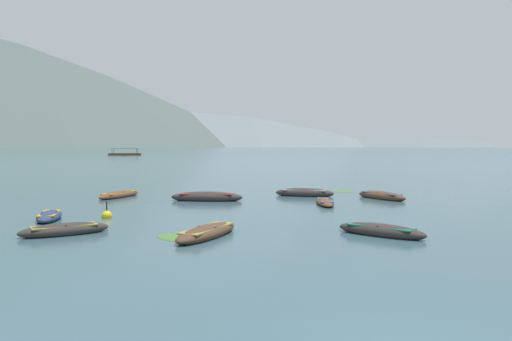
{
  "coord_description": "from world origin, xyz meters",
  "views": [
    {
      "loc": [
        -2.59,
        -6.71,
        3.32
      ],
      "look_at": [
        -1.09,
        53.13,
        0.22
      ],
      "focal_mm": 33.68,
      "sensor_mm": 36.0,
      "label": 1
    }
  ],
  "objects_px": {
    "rowboat_3": "(381,196)",
    "rowboat_7": "(304,193)",
    "rowboat_1": "(65,230)",
    "mooring_buoy": "(107,216)",
    "ferry_0": "(125,154)",
    "rowboat_4": "(325,202)",
    "rowboat_5": "(207,232)",
    "rowboat_0": "(381,231)",
    "rowboat_2": "(119,195)",
    "rowboat_6": "(207,197)",
    "rowboat_8": "(49,216)"
  },
  "relations": [
    {
      "from": "rowboat_3",
      "to": "rowboat_7",
      "type": "xyz_separation_m",
      "value": [
        -4.59,
        1.77,
        0.02
      ]
    },
    {
      "from": "rowboat_1",
      "to": "mooring_buoy",
      "type": "height_order",
      "value": "mooring_buoy"
    },
    {
      "from": "ferry_0",
      "to": "rowboat_7",
      "type": "bearing_deg",
      "value": -71.59
    },
    {
      "from": "rowboat_1",
      "to": "rowboat_7",
      "type": "distance_m",
      "value": 17.12
    },
    {
      "from": "rowboat_4",
      "to": "rowboat_5",
      "type": "height_order",
      "value": "rowboat_5"
    },
    {
      "from": "rowboat_0",
      "to": "rowboat_2",
      "type": "relative_size",
      "value": 0.79
    },
    {
      "from": "rowboat_5",
      "to": "ferry_0",
      "type": "height_order",
      "value": "ferry_0"
    },
    {
      "from": "rowboat_6",
      "to": "mooring_buoy",
      "type": "bearing_deg",
      "value": -120.86
    },
    {
      "from": "rowboat_2",
      "to": "rowboat_1",
      "type": "bearing_deg",
      "value": -84.15
    },
    {
      "from": "rowboat_0",
      "to": "rowboat_8",
      "type": "distance_m",
      "value": 14.43
    },
    {
      "from": "rowboat_4",
      "to": "rowboat_5",
      "type": "bearing_deg",
      "value": -122.06
    },
    {
      "from": "rowboat_2",
      "to": "rowboat_3",
      "type": "xyz_separation_m",
      "value": [
        16.61,
        -1.43,
        0.03
      ]
    },
    {
      "from": "rowboat_1",
      "to": "rowboat_4",
      "type": "bearing_deg",
      "value": 38.12
    },
    {
      "from": "rowboat_1",
      "to": "rowboat_3",
      "type": "distance_m",
      "value": 19.18
    },
    {
      "from": "rowboat_5",
      "to": "rowboat_1",
      "type": "bearing_deg",
      "value": 173.65
    },
    {
      "from": "rowboat_3",
      "to": "rowboat_6",
      "type": "distance_m",
      "value": 10.84
    },
    {
      "from": "rowboat_4",
      "to": "rowboat_3",
      "type": "bearing_deg",
      "value": 34.47
    },
    {
      "from": "rowboat_1",
      "to": "rowboat_6",
      "type": "bearing_deg",
      "value": 67.74
    },
    {
      "from": "rowboat_6",
      "to": "mooring_buoy",
      "type": "height_order",
      "value": "mooring_buoy"
    },
    {
      "from": "rowboat_2",
      "to": "ferry_0",
      "type": "xyz_separation_m",
      "value": [
        -33.17,
        136.15,
        0.29
      ]
    },
    {
      "from": "rowboat_0",
      "to": "rowboat_4",
      "type": "height_order",
      "value": "rowboat_0"
    },
    {
      "from": "rowboat_2",
      "to": "rowboat_6",
      "type": "relative_size",
      "value": 0.91
    },
    {
      "from": "rowboat_0",
      "to": "rowboat_1",
      "type": "height_order",
      "value": "rowboat_0"
    },
    {
      "from": "rowboat_4",
      "to": "rowboat_7",
      "type": "xyz_separation_m",
      "value": [
        -0.59,
        4.52,
        0.07
      ]
    },
    {
      "from": "rowboat_6",
      "to": "rowboat_7",
      "type": "xyz_separation_m",
      "value": [
        6.23,
        2.46,
        -0.01
      ]
    },
    {
      "from": "rowboat_5",
      "to": "rowboat_4",
      "type": "bearing_deg",
      "value": 57.94
    },
    {
      "from": "rowboat_8",
      "to": "ferry_0",
      "type": "distance_m",
      "value": 149.09
    },
    {
      "from": "mooring_buoy",
      "to": "rowboat_6",
      "type": "bearing_deg",
      "value": 59.14
    },
    {
      "from": "rowboat_0",
      "to": "mooring_buoy",
      "type": "distance_m",
      "value": 12.27
    },
    {
      "from": "rowboat_7",
      "to": "rowboat_8",
      "type": "height_order",
      "value": "rowboat_7"
    },
    {
      "from": "rowboat_1",
      "to": "rowboat_2",
      "type": "height_order",
      "value": "rowboat_1"
    },
    {
      "from": "rowboat_1",
      "to": "rowboat_0",
      "type": "bearing_deg",
      "value": -2.37
    },
    {
      "from": "rowboat_6",
      "to": "ferry_0",
      "type": "distance_m",
      "value": 143.65
    },
    {
      "from": "rowboat_2",
      "to": "rowboat_4",
      "type": "xyz_separation_m",
      "value": [
        12.62,
        -4.17,
        -0.02
      ]
    },
    {
      "from": "rowboat_0",
      "to": "rowboat_8",
      "type": "relative_size",
      "value": 1.02
    },
    {
      "from": "rowboat_2",
      "to": "rowboat_7",
      "type": "xyz_separation_m",
      "value": [
        12.03,
        0.35,
        0.05
      ]
    },
    {
      "from": "rowboat_1",
      "to": "rowboat_3",
      "type": "bearing_deg",
      "value": 37.19
    },
    {
      "from": "rowboat_4",
      "to": "rowboat_0",
      "type": "bearing_deg",
      "value": -86.95
    },
    {
      "from": "rowboat_0",
      "to": "rowboat_4",
      "type": "relative_size",
      "value": 0.92
    },
    {
      "from": "rowboat_3",
      "to": "rowboat_5",
      "type": "distance_m",
      "value": 15.72
    },
    {
      "from": "rowboat_5",
      "to": "ferry_0",
      "type": "distance_m",
      "value": 154.99
    },
    {
      "from": "rowboat_4",
      "to": "rowboat_6",
      "type": "relative_size",
      "value": 0.78
    },
    {
      "from": "rowboat_5",
      "to": "rowboat_6",
      "type": "height_order",
      "value": "rowboat_6"
    },
    {
      "from": "rowboat_8",
      "to": "rowboat_7",
      "type": "bearing_deg",
      "value": 37.32
    },
    {
      "from": "rowboat_6",
      "to": "ferry_0",
      "type": "xyz_separation_m",
      "value": [
        -38.97,
        138.27,
        0.23
      ]
    },
    {
      "from": "rowboat_3",
      "to": "rowboat_4",
      "type": "xyz_separation_m",
      "value": [
        -4.0,
        -2.74,
        -0.06
      ]
    },
    {
      "from": "rowboat_4",
      "to": "mooring_buoy",
      "type": "bearing_deg",
      "value": -156.46
    },
    {
      "from": "rowboat_7",
      "to": "rowboat_1",
      "type": "bearing_deg",
      "value": -128.65
    },
    {
      "from": "rowboat_7",
      "to": "ferry_0",
      "type": "height_order",
      "value": "ferry_0"
    },
    {
      "from": "rowboat_4",
      "to": "rowboat_6",
      "type": "height_order",
      "value": "rowboat_6"
    }
  ]
}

